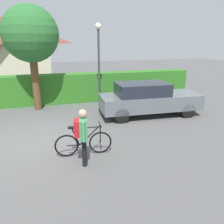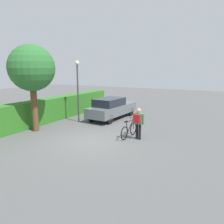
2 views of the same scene
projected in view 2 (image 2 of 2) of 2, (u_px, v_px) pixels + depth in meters
The scene contains 7 objects.
ground_plane at pixel (92, 142), 10.67m from camera, with size 60.00×60.00×0.00m, color #525252.
hedge_row at pixel (22, 116), 12.80m from camera, with size 17.67×0.90×1.56m, color #2D6F21.
parked_car_near at pixel (112, 108), 15.50m from camera, with size 4.57×1.89×1.51m.
bicycle at pixel (129, 130), 11.29m from camera, with size 1.70×0.50×0.95m.
person_rider at pixel (138, 121), 10.83m from camera, with size 0.40×0.65×1.60m.
street_lamp at pixel (78, 83), 14.20m from camera, with size 0.28×0.28×4.04m.
tree_kerbside at pixel (32, 69), 11.87m from camera, with size 2.54×2.54×4.84m.
Camera 2 is at (-8.48, -5.72, 3.52)m, focal length 34.75 mm.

